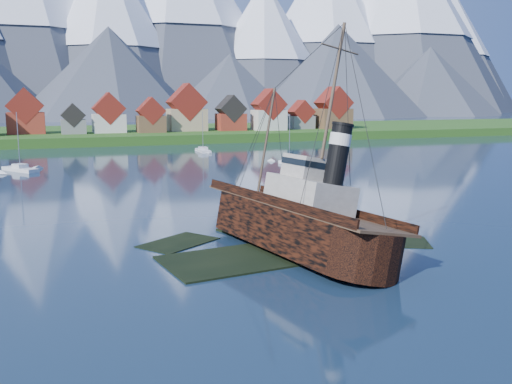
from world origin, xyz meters
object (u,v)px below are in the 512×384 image
object	(u,v)px
sailboat_d	(289,161)
sailboat_e	(203,151)
sailboat_c	(20,170)
tugboat_wreck	(285,219)

from	to	relation	value
sailboat_d	sailboat_e	world-z (taller)	sailboat_e
sailboat_c	sailboat_e	size ratio (longest dim) A/B	1.08
tugboat_wreck	sailboat_d	xyz separation A→B (m)	(31.00, 72.04, -2.73)
tugboat_wreck	sailboat_c	distance (m)	80.15
tugboat_wreck	sailboat_d	world-z (taller)	tugboat_wreck
tugboat_wreck	sailboat_e	world-z (taller)	tugboat_wreck
sailboat_c	sailboat_e	world-z (taller)	sailboat_c
tugboat_wreck	sailboat_e	xyz separation A→B (m)	(17.79, 103.12, -2.74)
sailboat_c	sailboat_d	world-z (taller)	sailboat_c
sailboat_c	sailboat_d	size ratio (longest dim) A/B	1.08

